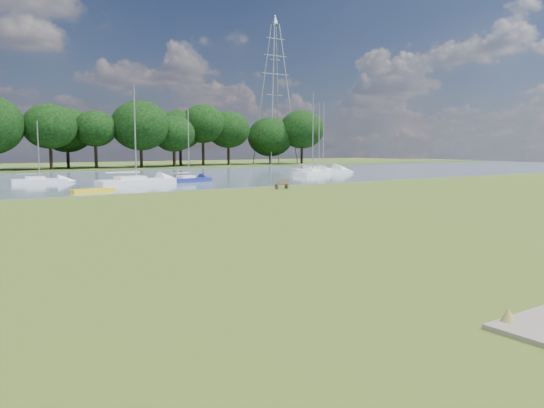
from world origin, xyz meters
TOP-DOWN VIEW (x-y plane):
  - ground at (0.00, 0.00)m, footprint 220.00×220.00m
  - river at (0.00, 42.00)m, footprint 220.00×40.00m
  - far_bank at (0.00, 72.00)m, footprint 220.00×20.00m
  - riverbank_bench at (15.36, 19.14)m, footprint 1.40×0.57m
  - kayak at (0.37, 24.00)m, footprint 3.47×1.29m
  - pylon at (49.93, 70.00)m, footprint 6.50×4.55m
  - sailboat_0 at (12.15, 31.23)m, footprint 5.10×2.47m
  - sailboat_1 at (6.12, 30.24)m, footprint 7.64×2.79m
  - sailboat_3 at (31.06, 34.46)m, footprint 7.27×4.79m
  - sailboat_4 at (35.91, 39.18)m, footprint 8.05×3.67m
  - sailboat_5 at (34.48, 36.52)m, footprint 7.61×3.38m
  - sailboat_6 at (-0.93, 38.19)m, footprint 5.27×1.90m

SIDE VIEW (x-z plane):
  - ground at x=0.00m, z-range 0.00..0.00m
  - river at x=0.00m, z-range -0.05..0.05m
  - far_bank at x=0.00m, z-range -0.20..0.20m
  - kayak at x=0.37m, z-range 0.05..0.39m
  - riverbank_bench at x=15.36m, z-range 0.00..0.84m
  - sailboat_6 at x=-0.93m, z-range -2.64..3.55m
  - sailboat_0 at x=12.15m, z-range -3.27..4.24m
  - sailboat_5 at x=34.48m, z-range -4.29..5.35m
  - sailboat_3 at x=31.06m, z-range -4.70..5.81m
  - sailboat_4 at x=35.91m, z-range -4.31..5.44m
  - sailboat_1 at x=6.12m, z-range -4.16..5.30m
  - pylon at x=49.93m, z-range 3.74..33.16m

